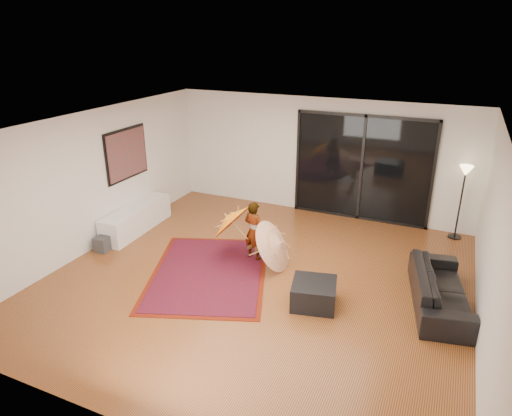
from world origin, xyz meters
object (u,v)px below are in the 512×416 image
Objects in this scene: child at (254,231)px; ottoman at (314,293)px; sofa at (440,289)px; media_console at (137,218)px.

ottoman is at bearing 159.15° from child.
ottoman is 0.59× the size of child.
child is at bearing 74.96° from sofa.
media_console is 6.21m from sofa.
ottoman is 1.86m from child.
sofa is at bearing -6.28° from media_console.
ottoman is (4.37, -1.20, -0.08)m from media_console.
child is at bearing 145.71° from ottoman.
sofa is 1.99m from ottoman.
media_console is at bearing 10.03° from child.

